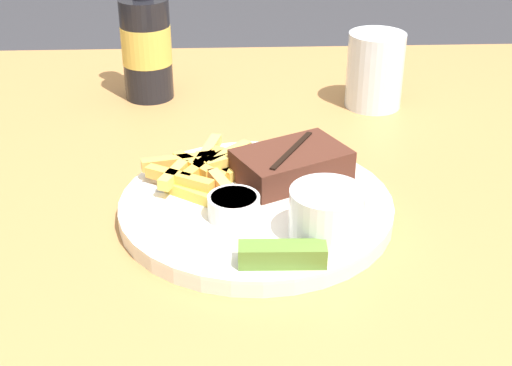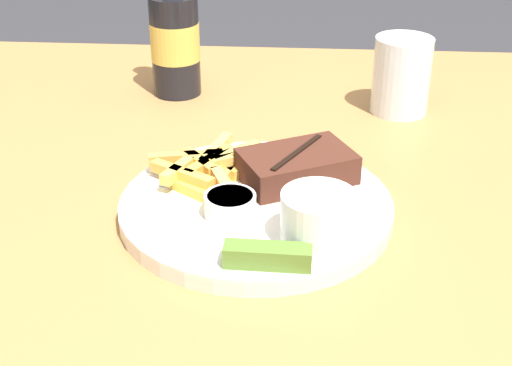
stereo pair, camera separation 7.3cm
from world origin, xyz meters
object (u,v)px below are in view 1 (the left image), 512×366
(drinking_glass, at_px, (375,70))
(dinner_plate, at_px, (256,207))
(steak_portion, at_px, (291,164))
(dipping_sauce_cup, at_px, (234,206))
(fork_utensil, at_px, (187,191))
(pickle_spear, at_px, (282,255))
(knife_utensil, at_px, (259,182))
(coleslaw_cup, at_px, (327,211))
(beer_bottle, at_px, (146,42))

(drinking_glass, bearing_deg, dinner_plate, -121.28)
(steak_portion, xyz_separation_m, dipping_sauce_cup, (-0.06, -0.08, -0.00))
(dipping_sauce_cup, relative_size, fork_utensil, 0.40)
(pickle_spear, xyz_separation_m, knife_utensil, (-0.01, 0.15, -0.01))
(coleslaw_cup, height_order, dipping_sauce_cup, coleslaw_cup)
(beer_bottle, bearing_deg, coleslaw_cup, -63.85)
(beer_bottle, relative_size, drinking_glass, 2.20)
(dipping_sauce_cup, height_order, fork_utensil, dipping_sauce_cup)
(dinner_plate, height_order, drinking_glass, drinking_glass)
(coleslaw_cup, distance_m, knife_utensil, 0.13)
(pickle_spear, relative_size, beer_bottle, 0.34)
(drinking_glass, bearing_deg, steak_portion, -119.24)
(steak_portion, height_order, drinking_glass, drinking_glass)
(steak_portion, height_order, fork_utensil, steak_portion)
(fork_utensil, bearing_deg, drinking_glass, 62.26)
(knife_utensil, xyz_separation_m, drinking_glass, (0.17, 0.26, 0.03))
(fork_utensil, height_order, drinking_glass, drinking_glass)
(pickle_spear, bearing_deg, coleslaw_cup, 43.67)
(coleslaw_cup, bearing_deg, beer_bottle, 116.15)
(knife_utensil, distance_m, drinking_glass, 0.32)
(dipping_sauce_cup, xyz_separation_m, beer_bottle, (-0.12, 0.38, 0.05))
(steak_portion, height_order, coleslaw_cup, coleslaw_cup)
(dipping_sauce_cup, relative_size, drinking_glass, 0.50)
(dipping_sauce_cup, bearing_deg, pickle_spear, -63.14)
(coleslaw_cup, xyz_separation_m, pickle_spear, (-0.04, -0.04, -0.02))
(coleslaw_cup, bearing_deg, drinking_glass, 72.59)
(drinking_glass, bearing_deg, fork_utensil, -132.37)
(beer_bottle, bearing_deg, steak_portion, -58.24)
(beer_bottle, bearing_deg, pickle_spear, -70.82)
(coleslaw_cup, bearing_deg, dinner_plate, 130.58)
(dinner_plate, bearing_deg, pickle_spear, -80.93)
(dipping_sauce_cup, height_order, knife_utensil, dipping_sauce_cup)
(knife_utensil, bearing_deg, dipping_sauce_cup, 176.14)
(steak_portion, relative_size, coleslaw_cup, 1.96)
(dinner_plate, bearing_deg, drinking_glass, 58.72)
(steak_portion, height_order, knife_utensil, steak_portion)
(coleslaw_cup, height_order, fork_utensil, coleslaw_cup)
(dinner_plate, bearing_deg, dipping_sauce_cup, -125.02)
(steak_portion, relative_size, dipping_sauce_cup, 2.67)
(coleslaw_cup, xyz_separation_m, knife_utensil, (-0.06, 0.11, -0.03))
(dipping_sauce_cup, xyz_separation_m, drinking_glass, (0.20, 0.33, 0.02))
(dipping_sauce_cup, distance_m, pickle_spear, 0.09)
(knife_utensil, xyz_separation_m, beer_bottle, (-0.15, 0.31, 0.06))
(dipping_sauce_cup, xyz_separation_m, fork_utensil, (-0.05, 0.05, -0.01))
(fork_utensil, distance_m, beer_bottle, 0.34)
(fork_utensil, bearing_deg, beer_bottle, 116.60)
(knife_utensil, bearing_deg, dinner_plate, -169.54)
(dipping_sauce_cup, bearing_deg, steak_portion, 51.70)
(coleslaw_cup, xyz_separation_m, dipping_sauce_cup, (-0.09, 0.04, -0.02))
(dinner_plate, xyz_separation_m, beer_bottle, (-0.14, 0.34, 0.07))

